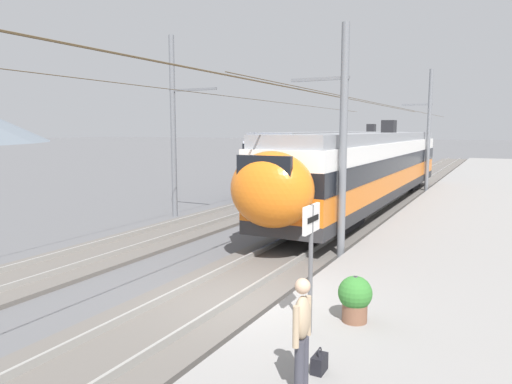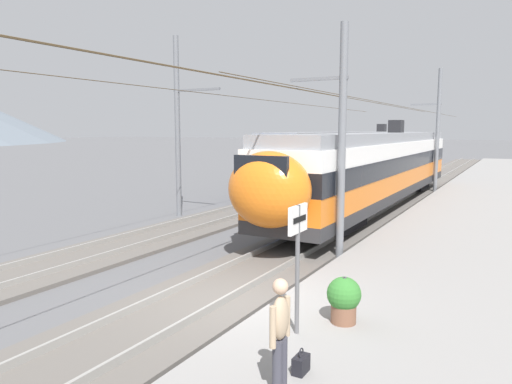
{
  "view_description": "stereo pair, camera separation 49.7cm",
  "coord_description": "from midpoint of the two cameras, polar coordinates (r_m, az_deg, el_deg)",
  "views": [
    {
      "loc": [
        -8.95,
        -4.93,
        4.0
      ],
      "look_at": [
        5.27,
        2.54,
        1.89
      ],
      "focal_mm": 33.2,
      "sensor_mm": 36.0,
      "label": 1
    },
    {
      "loc": [
        -8.71,
        -5.37,
        4.0
      ],
      "look_at": [
        5.27,
        2.54,
        1.89
      ],
      "focal_mm": 33.2,
      "sensor_mm": 36.0,
      "label": 2
    }
  ],
  "objects": [
    {
      "name": "track_far",
      "position": [
        15.01,
        -24.06,
        -8.37
      ],
      "size": [
        120.0,
        3.0,
        0.28
      ],
      "color": "#5B5651",
      "rests_on": "ground"
    },
    {
      "name": "train_far_track",
      "position": [
        40.64,
        11.33,
        4.85
      ],
      "size": [
        35.37,
        2.98,
        4.27
      ],
      "color": "#2D2D30",
      "rests_on": "track_far"
    },
    {
      "name": "catenary_mast_mid",
      "position": [
        14.67,
        9.06,
        6.43
      ],
      "size": [
        44.46,
        1.88,
        7.15
      ],
      "color": "slate",
      "rests_on": "ground"
    },
    {
      "name": "catenary_mast_east",
      "position": [
        32.2,
        19.49,
        7.13
      ],
      "size": [
        44.46,
        1.88,
        7.79
      ],
      "color": "slate",
      "rests_on": "ground"
    },
    {
      "name": "catenary_mast_far_side",
      "position": [
        22.02,
        -10.26,
        8.01
      ],
      "size": [
        44.46,
        2.5,
        8.19
      ],
      "color": "slate",
      "rests_on": "ground"
    },
    {
      "name": "train_near_platform",
      "position": [
        24.36,
        13.01,
        3.11
      ],
      "size": [
        24.19,
        2.84,
        4.27
      ],
      "color": "#2D2D30",
      "rests_on": "track_near"
    },
    {
      "name": "potted_plant_by_shelter",
      "position": [
        9.5,
        10.35,
        -12.25
      ],
      "size": [
        0.66,
        0.66,
        0.9
      ],
      "color": "brown",
      "rests_on": "platform_slab"
    },
    {
      "name": "passenger_walking",
      "position": [
        6.82,
        3.4,
        -16.33
      ],
      "size": [
        0.53,
        0.22,
        1.69
      ],
      "color": "#383842",
      "rests_on": "platform_slab"
    },
    {
      "name": "track_near",
      "position": [
        11.46,
        -6.91,
        -12.63
      ],
      "size": [
        120.0,
        3.0,
        0.28
      ],
      "color": "#5B5651",
      "rests_on": "ground"
    },
    {
      "name": "platform_slab",
      "position": [
        9.63,
        26.07,
        -16.85
      ],
      "size": [
        120.0,
        8.54,
        0.3
      ],
      "primitive_type": "cube",
      "color": "gray",
      "rests_on": "ground"
    },
    {
      "name": "handbag_beside_passenger",
      "position": [
        7.75,
        5.71,
        -19.85
      ],
      "size": [
        0.32,
        0.18,
        0.4
      ],
      "color": "black",
      "rests_on": "platform_slab"
    },
    {
      "name": "ground_plane",
      "position": [
        10.98,
        -2.41,
        -13.89
      ],
      "size": [
        400.0,
        400.0,
        0.0
      ],
      "primitive_type": "plane",
      "color": "#565659"
    },
    {
      "name": "platform_sign",
      "position": [
        8.55,
        4.99,
        -5.79
      ],
      "size": [
        0.7,
        0.08,
        2.38
      ],
      "color": "#59595B",
      "rests_on": "platform_slab"
    }
  ]
}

